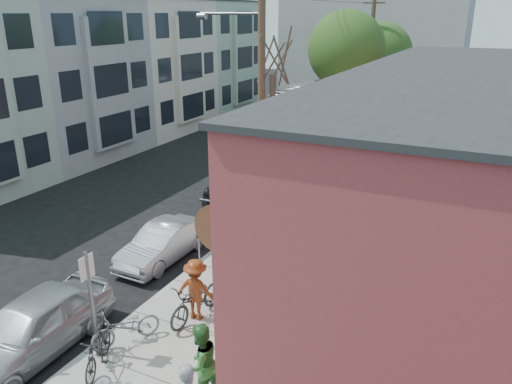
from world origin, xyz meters
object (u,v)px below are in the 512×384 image
at_px(parked_bike_b, 126,327).
at_px(car_1, 163,243).
at_px(car_3, 296,155).
at_px(tree_leafy_mid, 346,50).
at_px(patio_chair_a, 280,319).
at_px(bus, 316,103).
at_px(sign_post, 90,294).
at_px(car_0, 32,326).
at_px(parked_bike_a, 98,350).
at_px(utility_pole_near, 260,91).
at_px(patio_chair_b, 267,325).
at_px(tree_bare, 272,151).
at_px(parking_meter_near, 199,244).
at_px(parking_meter_far, 291,176).
at_px(patron_green, 200,363).
at_px(car_4, 325,134).
at_px(car_2, 242,182).
at_px(tree_leafy_far, 380,54).

xyz_separation_m(parked_bike_b, car_1, (-2.05, 4.44, 0.03)).
bearing_deg(car_3, tree_leafy_mid, 39.84).
relative_size(patio_chair_a, bus, 0.08).
bearing_deg(sign_post, car_0, -160.65).
relative_size(parked_bike_a, car_0, 0.38).
xyz_separation_m(car_1, bus, (-2.91, 23.92, 0.95)).
distance_m(sign_post, car_3, 17.48).
bearing_deg(patio_chair_a, utility_pole_near, 134.04).
xyz_separation_m(patio_chair_b, parked_bike_b, (-3.19, -1.72, 0.03)).
xyz_separation_m(tree_bare, patio_chair_a, (3.35, -6.91, -2.50)).
distance_m(parking_meter_near, parking_meter_far, 8.08).
relative_size(sign_post, parking_meter_far, 2.26).
bearing_deg(patron_green, car_3, -146.75).
xyz_separation_m(parking_meter_far, tree_bare, (0.55, -3.43, 2.11)).
bearing_deg(parking_meter_far, car_4, 98.97).
bearing_deg(parked_bike_b, car_0, -117.79).
distance_m(sign_post, utility_pole_near, 10.05).
bearing_deg(patio_chair_b, car_4, 81.46).
bearing_deg(patio_chair_b, bus, 84.04).
distance_m(sign_post, parked_bike_a, 1.33).
bearing_deg(car_0, utility_pole_near, 79.90).
bearing_deg(tree_leafy_mid, car_2, -109.66).
height_order(sign_post, parking_meter_far, sign_post).
bearing_deg(bus, car_0, -80.19).
bearing_deg(parked_bike_b, car_3, 128.32).
bearing_deg(car_3, sign_post, -87.27).
relative_size(parking_meter_near, car_0, 0.27).
bearing_deg(tree_leafy_mid, car_0, -95.79).
height_order(tree_bare, car_2, tree_bare).
distance_m(tree_leafy_far, bus, 6.50).
height_order(sign_post, car_1, sign_post).
height_order(patio_chair_a, car_4, car_4).
bearing_deg(tree_leafy_far, patio_chair_b, -82.84).
bearing_deg(parked_bike_a, patron_green, -18.78).
height_order(car_1, car_4, car_4).
bearing_deg(patron_green, patio_chair_b, -171.03).
xyz_separation_m(tree_leafy_far, patron_green, (2.75, -27.73, -4.42)).
bearing_deg(utility_pole_near, patio_chair_a, -60.62).
xyz_separation_m(tree_leafy_mid, bus, (-4.98, 9.80, -4.72)).
bearing_deg(patio_chair_a, tree_leafy_mid, 116.15).
bearing_deg(car_2, bus, 102.77).
bearing_deg(parked_bike_a, patio_chair_b, 18.08).
bearing_deg(car_4, bus, 118.63).
relative_size(utility_pole_near, car_3, 1.96).
bearing_deg(parking_meter_far, patron_green, -76.03).
bearing_deg(car_4, sign_post, -82.18).
relative_size(utility_pole_near, car_4, 2.15).
bearing_deg(tree_leafy_far, car_2, -99.40).
bearing_deg(car_2, tree_bare, -38.00).
xyz_separation_m(tree_leafy_far, car_1, (-2.07, -22.45, -4.86)).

